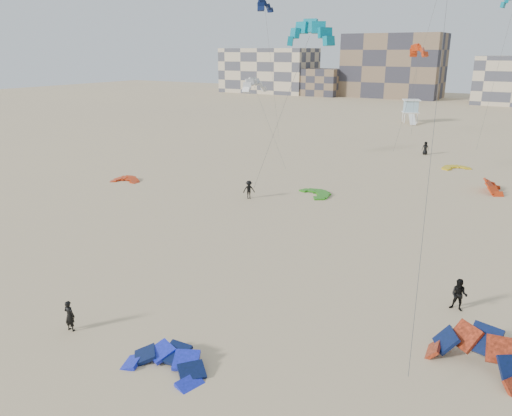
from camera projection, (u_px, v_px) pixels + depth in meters
The scene contains 19 objects.
ground at pixel (173, 324), 25.41m from camera, with size 320.00×320.00×0.00m, color tan.
kite_ground_blue at pixel (165, 369), 21.82m from camera, with size 3.80×3.84×1.19m, color #1E29ED, non-canonical shape.
kite_ground_orange at pixel (475, 367), 21.95m from camera, with size 4.42×3.58×2.65m, color red, non-canonical shape.
kite_ground_red at pixel (126, 181), 53.11m from camera, with size 2.86×2.98×0.77m, color red, non-canonical shape.
kite_ground_green at pixel (316, 195), 48.20m from camera, with size 3.43×3.64×0.43m, color #328117, non-canonical shape.
kite_ground_red_far at pixel (493, 192), 49.06m from camera, with size 3.48×2.98×2.06m, color red, non-canonical shape.
kite_ground_yellow at pixel (455, 169), 58.81m from camera, with size 3.09×3.25×0.40m, color #CEA207, non-canonical shape.
kitesurfer_main at pixel (70, 316), 24.60m from camera, with size 0.59×0.39×1.62m, color black.
kitesurfer_b at pixel (459, 295), 26.50m from camera, with size 0.87×0.68×1.79m, color black.
kitesurfer_c at pixel (249, 190), 46.69m from camera, with size 1.12×0.64×1.73m, color black.
kitesurfer_e at pixel (425, 148), 66.51m from camera, with size 0.86×0.56×1.75m, color black.
kite_fly_teal_a at pixel (310, 36), 44.09m from camera, with size 5.68×6.24×14.91m.
kite_fly_grey at pixel (254, 86), 59.86m from camera, with size 9.41×7.39×9.57m.
kite_fly_navy at pixel (265, 7), 66.34m from camera, with size 3.43×3.16×19.11m.
kite_fly_red at pixel (418, 52), 75.87m from camera, with size 5.30×5.67×13.70m.
lifeguard_tower_far at pixel (410, 111), 95.84m from camera, with size 4.07×6.51×4.37m.
condo_west_a at pixel (269, 71), 163.84m from camera, with size 30.00×15.00×14.00m, color #CAB694.
condo_west_b at pixel (393, 66), 146.51m from camera, with size 28.00×14.00×18.00m, color brown.
condo_fill_left at pixel (322, 82), 153.13m from camera, with size 12.00×10.00×8.00m, color brown.
Camera 1 is at (15.38, -16.89, 13.30)m, focal length 35.00 mm.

